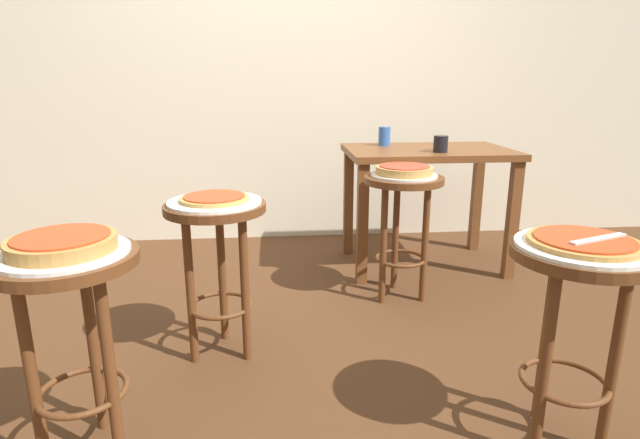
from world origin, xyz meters
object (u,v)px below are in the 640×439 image
at_px(stool_foreground, 576,300).
at_px(pizza_server_knife, 598,239).
at_px(serving_plate_middle, 64,253).
at_px(pizza_rear, 404,170).
at_px(pizza_leftside, 214,198).
at_px(pizza_foreground, 584,241).
at_px(dining_table, 427,169).
at_px(stool_middle, 71,308).
at_px(stool_leftside, 217,242).
at_px(stool_rear, 403,208).
at_px(cup_near_edge, 441,144).
at_px(condiment_shaker, 439,144).
at_px(pizza_middle, 62,243).
at_px(serving_plate_leftside, 215,202).
at_px(cup_far_edge, 384,136).
at_px(serving_plate_foreground, 583,246).
at_px(serving_plate_rear, 404,175).

relative_size(stool_foreground, pizza_server_knife, 3.07).
distance_m(serving_plate_middle, pizza_rear, 1.70).
bearing_deg(pizza_leftside, pizza_foreground, -30.60).
relative_size(pizza_rear, dining_table, 0.29).
bearing_deg(pizza_rear, stool_foreground, -78.70).
bearing_deg(dining_table, stool_middle, -134.19).
relative_size(stool_middle, pizza_server_knife, 3.07).
distance_m(stool_foreground, stool_leftside, 1.35).
distance_m(stool_foreground, pizza_foreground, 0.19).
distance_m(stool_leftside, stool_rear, 1.05).
height_order(cup_near_edge, condiment_shaker, cup_near_edge).
xyz_separation_m(pizza_foreground, pizza_middle, (-1.53, 0.09, 0.01)).
bearing_deg(stool_middle, pizza_rear, 40.85).
bearing_deg(condiment_shaker, cup_near_edge, -102.08).
bearing_deg(serving_plate_leftside, serving_plate_middle, -121.56).
xyz_separation_m(serving_plate_middle, cup_near_edge, (1.58, 1.44, 0.12)).
bearing_deg(stool_middle, serving_plate_leftside, 58.44).
bearing_deg(cup_far_edge, serving_plate_leftside, -128.93).
bearing_deg(stool_rear, pizza_foreground, -78.70).
relative_size(serving_plate_foreground, stool_rear, 0.58).
bearing_deg(pizza_foreground, serving_plate_rear, 101.30).
xyz_separation_m(stool_leftside, pizza_leftside, (0.00, 0.00, 0.19)).
distance_m(cup_near_edge, pizza_server_knife, 1.55).
distance_m(serving_plate_rear, condiment_shaker, 0.54).
bearing_deg(stool_leftside, cup_far_edge, 51.07).
bearing_deg(stool_leftside, pizza_middle, -121.56).
bearing_deg(stool_foreground, pizza_middle, 176.78).
bearing_deg(serving_plate_leftside, pizza_leftside, -90.00).
relative_size(serving_plate_rear, condiment_shaker, 4.63).
relative_size(stool_middle, serving_plate_rear, 1.95).
height_order(stool_foreground, pizza_rear, pizza_rear).
distance_m(serving_plate_middle, dining_table, 2.24).
bearing_deg(serving_plate_leftside, pizza_middle, -121.56).
bearing_deg(serving_plate_foreground, cup_near_edge, 87.91).
bearing_deg(pizza_middle, pizza_leftside, 58.44).
bearing_deg(stool_middle, stool_foreground, -3.22).
height_order(stool_middle, serving_plate_leftside, serving_plate_leftside).
xyz_separation_m(stool_middle, condiment_shaker, (1.60, 1.54, 0.28)).
bearing_deg(stool_foreground, serving_plate_leftside, 149.40).
xyz_separation_m(serving_plate_middle, pizza_middle, (0.00, 0.00, 0.03)).
height_order(pizza_leftside, condiment_shaker, condiment_shaker).
xyz_separation_m(serving_plate_foreground, dining_table, (0.03, 1.69, -0.06)).
relative_size(pizza_foreground, pizza_server_knife, 1.47).
distance_m(stool_foreground, serving_plate_foreground, 0.17).
distance_m(stool_rear, serving_plate_rear, 0.17).
relative_size(serving_plate_foreground, pizza_rear, 1.33).
distance_m(stool_foreground, cup_near_edge, 1.55).
distance_m(stool_rear, pizza_rear, 0.20).
relative_size(serving_plate_foreground, cup_far_edge, 3.31).
height_order(stool_foreground, serving_plate_leftside, serving_plate_leftside).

